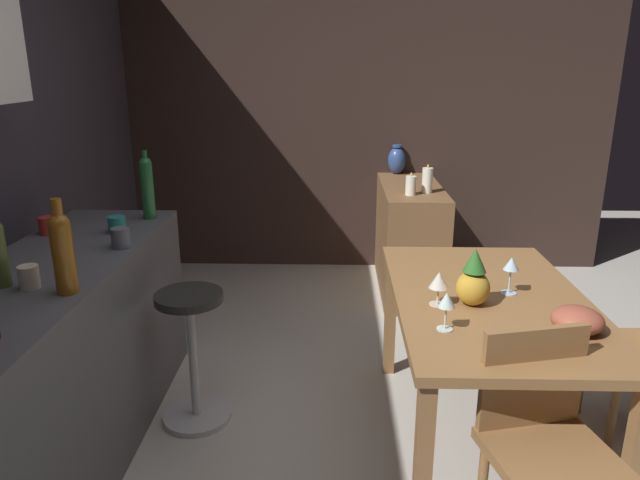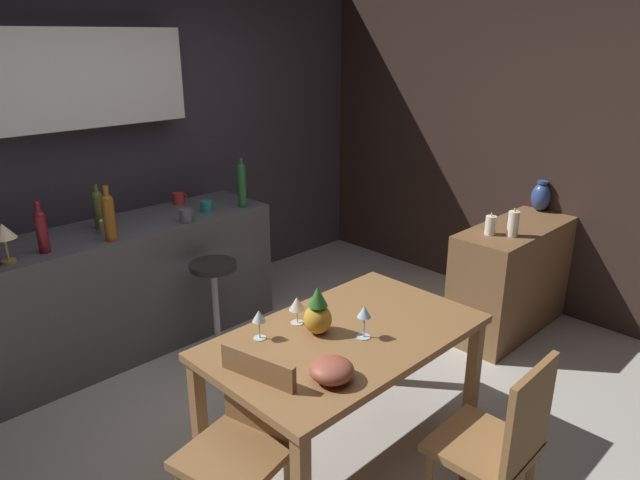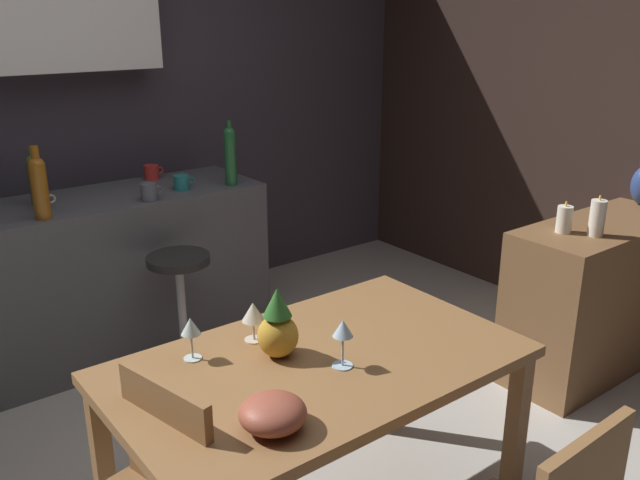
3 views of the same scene
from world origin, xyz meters
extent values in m
plane|color=#B7B2A8|center=(0.00, 0.00, 0.00)|extent=(9.00, 9.00, 0.00)
cube|color=#33231E|center=(2.55, 0.30, 1.30)|extent=(0.10, 4.40, 2.60)
cube|color=olive|center=(0.04, -0.33, 0.72)|extent=(1.37, 0.82, 0.04)
cube|color=olive|center=(-0.59, 0.04, 0.35)|extent=(0.06, 0.06, 0.70)
cube|color=olive|center=(0.68, 0.04, 0.35)|extent=(0.06, 0.06, 0.70)
cube|color=olive|center=(-0.59, -0.69, 0.35)|extent=(0.06, 0.06, 0.70)
cube|color=olive|center=(0.68, -0.69, 0.35)|extent=(0.06, 0.06, 0.70)
cube|color=#4C4C51|center=(-0.18, 1.55, 0.45)|extent=(2.10, 0.60, 0.90)
cube|color=brown|center=(1.98, -0.22, 0.41)|extent=(1.10, 0.44, 0.82)
cube|color=olive|center=(-0.69, -0.38, 0.47)|extent=(0.48, 0.48, 0.04)
cube|color=olive|center=(-0.51, -0.34, 0.66)|extent=(0.11, 0.38, 0.39)
cube|color=olive|center=(0.14, -1.06, 0.43)|extent=(0.41, 0.41, 0.04)
cylinder|color=olive|center=(-0.02, -0.90, 0.21)|extent=(0.04, 0.04, 0.41)
cylinder|color=olive|center=(0.30, -0.89, 0.21)|extent=(0.04, 0.04, 0.41)
cylinder|color=#262323|center=(0.19, 1.03, 0.66)|extent=(0.32, 0.32, 0.04)
cylinder|color=silver|center=(0.19, 1.03, 0.33)|extent=(0.04, 0.04, 0.64)
cylinder|color=silver|center=(0.19, 1.03, 0.01)|extent=(0.34, 0.34, 0.03)
cylinder|color=silver|center=(-0.29, -0.07, 0.74)|extent=(0.06, 0.06, 0.00)
cylinder|color=silver|center=(-0.29, -0.07, 0.79)|extent=(0.01, 0.01, 0.09)
cone|color=silver|center=(-0.29, -0.07, 0.86)|extent=(0.07, 0.07, 0.06)
cylinder|color=silver|center=(-0.05, -0.08, 0.74)|extent=(0.07, 0.07, 0.00)
cylinder|color=silver|center=(-0.05, -0.08, 0.78)|extent=(0.01, 0.01, 0.07)
cone|color=silver|center=(-0.05, -0.08, 0.85)|extent=(0.08, 0.08, 0.07)
cylinder|color=silver|center=(0.08, -0.41, 0.74)|extent=(0.07, 0.07, 0.00)
cylinder|color=silver|center=(0.08, -0.41, 0.80)|extent=(0.01, 0.01, 0.11)
cone|color=silver|center=(0.08, -0.41, 0.88)|extent=(0.07, 0.07, 0.06)
ellipsoid|color=gold|center=(-0.05, -0.23, 0.81)|extent=(0.14, 0.14, 0.15)
cone|color=#2D6B28|center=(-0.05, -0.23, 0.94)|extent=(0.10, 0.10, 0.10)
ellipsoid|color=#9E4C38|center=(-0.29, -0.56, 0.79)|extent=(0.19, 0.19, 0.10)
cylinder|color=#8C5114|center=(-0.35, 1.33, 1.03)|extent=(0.08, 0.08, 0.26)
sphere|color=#8C5114|center=(-0.35, 1.33, 1.16)|extent=(0.08, 0.08, 0.08)
cylinder|color=#8C5114|center=(-0.35, 1.33, 1.22)|extent=(0.04, 0.04, 0.07)
cylinder|color=#1E592D|center=(0.70, 1.35, 1.05)|extent=(0.07, 0.07, 0.30)
sphere|color=#1E592D|center=(0.70, 1.35, 1.20)|extent=(0.07, 0.07, 0.07)
cylinder|color=#1E592D|center=(0.70, 1.35, 1.24)|extent=(0.03, 0.03, 0.05)
cylinder|color=#515660|center=(0.19, 1.32, 0.95)|extent=(0.08, 0.08, 0.09)
torus|color=#515660|center=(0.24, 1.32, 0.95)|extent=(0.05, 0.01, 0.05)
cylinder|color=teal|center=(0.43, 1.43, 0.94)|extent=(0.08, 0.08, 0.08)
torus|color=teal|center=(0.48, 1.43, 0.95)|extent=(0.05, 0.01, 0.05)
cylinder|color=red|center=(0.40, 1.76, 0.94)|extent=(0.08, 0.08, 0.08)
torus|color=red|center=(0.45, 1.76, 0.95)|extent=(0.05, 0.01, 0.05)
cylinder|color=beige|center=(-0.31, 1.49, 0.94)|extent=(0.07, 0.07, 0.09)
torus|color=beige|center=(-0.26, 1.49, 0.95)|extent=(0.05, 0.01, 0.05)
cylinder|color=white|center=(1.74, -0.30, 0.91)|extent=(0.07, 0.07, 0.18)
ellipsoid|color=yellow|center=(1.74, -0.30, 1.01)|extent=(0.01, 0.01, 0.03)
cylinder|color=white|center=(1.67, -0.18, 0.89)|extent=(0.07, 0.07, 0.13)
ellipsoid|color=yellow|center=(1.67, -0.18, 0.96)|extent=(0.01, 0.01, 0.03)
ellipsoid|color=#334C8C|center=(2.45, -0.15, 0.93)|extent=(0.14, 0.14, 0.22)
cylinder|color=#334C8C|center=(2.45, -0.15, 1.05)|extent=(0.08, 0.08, 0.02)
camera|label=1|loc=(-2.30, 0.35, 1.72)|focal=32.55mm
camera|label=2|loc=(-1.79, -2.01, 2.12)|focal=32.11mm
camera|label=3|loc=(-1.16, -1.90, 1.84)|focal=37.44mm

